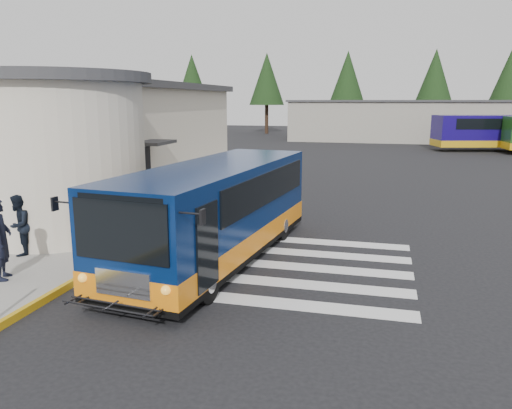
% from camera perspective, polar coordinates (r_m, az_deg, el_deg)
% --- Properties ---
extents(ground, '(140.00, 140.00, 0.00)m').
position_cam_1_polar(ground, '(13.65, 2.55, -5.85)').
color(ground, black).
rests_on(ground, ground).
extents(sidewalk, '(10.00, 34.00, 0.15)m').
position_cam_1_polar(sidewalk, '(20.79, -20.05, -0.20)').
color(sidewalk, gray).
rests_on(sidewalk, ground).
extents(curb_strip, '(0.12, 34.00, 0.16)m').
position_cam_1_polar(curb_strip, '(18.48, -7.25, -0.98)').
color(curb_strip, '#C89712').
rests_on(curb_strip, ground).
extents(station_building, '(12.70, 18.70, 4.80)m').
position_cam_1_polar(station_building, '(23.88, -20.23, 7.30)').
color(station_building, beige).
rests_on(station_building, ground).
extents(crosswalk, '(8.00, 5.35, 0.01)m').
position_cam_1_polar(crosswalk, '(13.02, -0.35, -6.70)').
color(crosswalk, silver).
rests_on(crosswalk, ground).
extents(depot_building, '(26.40, 8.40, 4.20)m').
position_cam_1_polar(depot_building, '(54.88, 18.07, 9.10)').
color(depot_building, gray).
rests_on(depot_building, ground).
extents(tree_line, '(58.40, 4.40, 10.00)m').
position_cam_1_polar(tree_line, '(62.91, 18.18, 13.62)').
color(tree_line, black).
rests_on(tree_line, ground).
extents(transit_bus, '(3.67, 9.15, 2.53)m').
position_cam_1_polar(transit_bus, '(13.05, -4.56, -1.20)').
color(transit_bus, '#061C4D').
rests_on(transit_bus, ground).
extents(pedestrian_a, '(0.73, 0.81, 1.87)m').
position_cam_1_polar(pedestrian_a, '(12.61, -27.15, -3.54)').
color(pedestrian_a, black).
rests_on(pedestrian_a, sidewalk).
extents(pedestrian_b, '(0.82, 0.93, 1.61)m').
position_cam_1_polar(pedestrian_b, '(14.41, -25.48, -2.13)').
color(pedestrian_b, black).
rests_on(pedestrian_b, sidewalk).
extents(far_bus_a, '(10.22, 5.17, 2.54)m').
position_cam_1_polar(far_bus_a, '(46.51, 25.62, 7.58)').
color(far_bus_a, '#130759').
rests_on(far_bus_a, ground).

